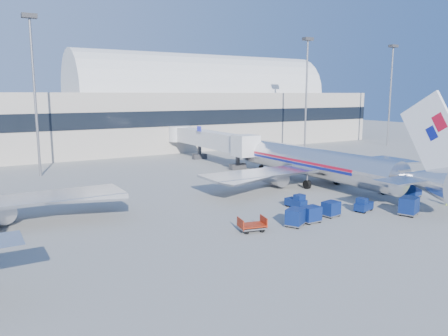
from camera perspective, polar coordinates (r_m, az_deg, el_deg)
ground at (r=48.47m, az=6.91°, el=-4.43°), size 260.00×260.00×0.00m
terminal at (r=94.48m, az=-21.50°, el=6.42°), size 170.00×28.15×21.00m
airliner_main at (r=57.63m, az=12.15°, el=0.63°), size 32.00×37.26×12.07m
jetbridge_near at (r=77.52m, az=-2.48°, el=3.85°), size 4.40×27.50×6.25m
mast_west at (r=67.84m, az=-23.66°, el=11.43°), size 2.00×1.20×22.60m
mast_east at (r=89.34m, az=10.75°, el=11.43°), size 2.00×1.20×22.60m
mast_far_east at (r=107.45m, az=21.00°, el=10.64°), size 2.00×1.20×22.60m
barrier_near at (r=62.07m, az=19.08°, el=-1.37°), size 3.00×0.55×0.90m
barrier_mid at (r=64.60m, az=20.98°, el=-1.07°), size 3.00×0.55×0.90m
barrier_far at (r=67.19m, az=22.73°, el=-0.78°), size 3.00×0.55×0.90m
tug_lead at (r=46.42m, az=17.74°, el=-4.63°), size 2.43×1.68×1.44m
tug_right at (r=55.44m, az=20.71°, el=-2.45°), size 2.65×2.42×1.57m
tug_left at (r=46.25m, az=9.44°, el=-4.32°), size 1.41×2.38×1.47m
cart_train_a at (r=43.61m, az=13.80°, el=-5.17°), size 1.86×1.53×1.48m
cart_train_b at (r=41.20m, az=11.28°, el=-5.91°), size 1.74×1.33×1.52m
cart_train_c at (r=39.84m, az=9.28°, el=-6.32°), size 2.27×2.10×1.60m
cart_solo_near at (r=46.48m, az=23.01°, el=-4.55°), size 2.44×2.16×1.78m
cart_solo_far at (r=54.71m, az=23.47°, el=-2.62°), size 2.11×1.77×1.63m
cart_open_red at (r=38.11m, az=3.71°, el=-7.62°), size 2.55×2.04×0.61m
ramp_worker at (r=52.26m, az=27.23°, el=-3.54°), size 0.67×0.66×1.56m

